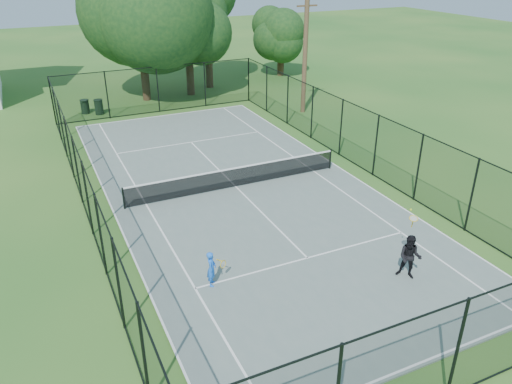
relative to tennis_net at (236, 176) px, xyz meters
name	(u,v)px	position (x,y,z in m)	size (l,w,h in m)	color
ground	(236,188)	(0.00, 0.00, -0.58)	(120.00, 120.00, 0.00)	#205B1F
tennis_court	(236,187)	(0.00, 0.00, -0.55)	(11.00, 24.00, 0.06)	slate
tennis_net	(236,176)	(0.00, 0.00, 0.00)	(10.08, 0.08, 0.95)	black
fence	(235,157)	(0.00, 0.00, 0.92)	(13.10, 26.10, 3.00)	black
tree_near_left	(138,9)	(-0.04, 16.28, 5.57)	(7.65, 7.65, 9.98)	#332114
tree_near_mid	(187,30)	(3.30, 16.36, 4.07)	(5.78, 5.78, 7.55)	#332114
tree_near_right	(207,16)	(5.33, 17.84, 4.76)	(6.08, 6.08, 8.40)	#332114
tree_far_right	(281,37)	(12.26, 19.16, 2.57)	(3.86, 3.86, 5.10)	#332114
trash_bin_left	(85,106)	(-4.51, 14.74, -0.12)	(0.58, 0.58, 0.91)	black
trash_bin_right	(99,107)	(-3.71, 14.15, -0.08)	(0.58, 0.58, 0.98)	black
utility_pole	(305,55)	(8.64, 9.00, 3.14)	(1.40, 0.30, 7.31)	#4C3823
player_blue	(212,269)	(-3.53, -6.42, 0.08)	(0.81, 0.52, 1.20)	blue
player_black	(410,257)	(2.40, -8.73, 0.25)	(0.92, 1.08, 2.18)	black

